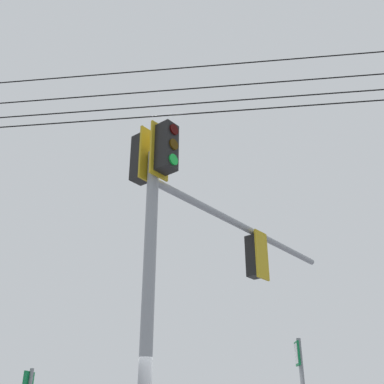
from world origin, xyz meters
TOP-DOWN VIEW (x-y plane):
  - signal_mast_assembly at (0.08, -0.29)m, footprint 5.22×4.04m
  - overhead_wire_span at (2.12, -0.16)m, footprint 26.98×10.32m

SIDE VIEW (x-z plane):
  - signal_mast_assembly at x=0.08m, z-range 1.37..7.82m
  - overhead_wire_span at x=2.12m, z-range 6.58..7.77m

